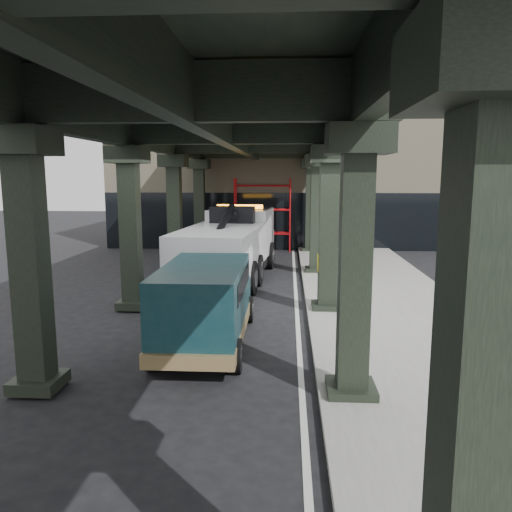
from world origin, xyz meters
The scene contains 8 objects.
ground centered at (0.00, 0.00, 0.00)m, with size 90.00×90.00×0.00m, color black.
sidewalk centered at (4.50, 2.00, 0.07)m, with size 5.00×40.00×0.15m, color gray.
lane_stripe centered at (1.70, 2.00, 0.01)m, with size 0.12×38.00×0.01m, color silver.
viaduct centered at (-0.40, 2.00, 5.46)m, with size 7.40×32.00×6.40m.
building centered at (2.00, 20.00, 4.00)m, with size 22.00×10.00×8.00m, color #C6B793.
scaffolding centered at (0.00, 14.64, 2.11)m, with size 3.08×0.88×4.00m.
tow_truck centered at (-0.88, 6.76, 1.49)m, with size 3.41×9.48×3.05m.
towed_van centered at (-0.57, -1.24, 1.11)m, with size 2.08×5.09×2.06m.
Camera 1 is at (1.40, -12.86, 4.13)m, focal length 35.00 mm.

